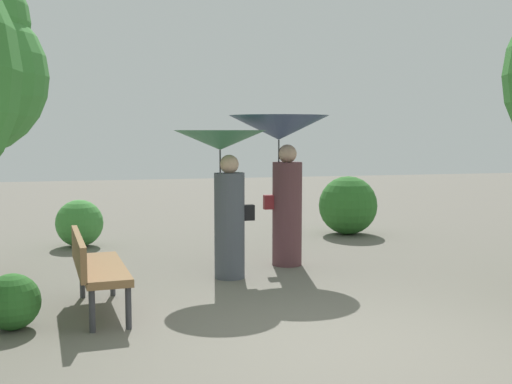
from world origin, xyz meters
TOP-DOWN VIEW (x-y plane):
  - ground_plane at (0.00, 0.00)m, footprint 40.00×40.00m
  - person_left at (-0.55, 2.83)m, footprint 1.18×1.18m
  - person_right at (0.39, 3.42)m, footprint 1.40×1.40m
  - park_bench at (-2.17, 1.60)m, footprint 0.62×1.54m
  - bush_path_left at (-2.42, 5.64)m, footprint 0.77×0.77m
  - bush_path_right at (2.34, 5.75)m, footprint 1.07×1.07m
  - bush_behind_bench at (-2.94, 1.20)m, footprint 0.54×0.54m

SIDE VIEW (x-z plane):
  - ground_plane at x=0.00m, z-range 0.00..0.00m
  - bush_behind_bench at x=-2.94m, z-range 0.00..0.54m
  - bush_path_left at x=-2.42m, z-range 0.00..0.77m
  - park_bench at x=-2.17m, z-range 0.10..0.93m
  - bush_path_right at x=2.34m, z-range 0.00..1.07m
  - person_left at x=-0.55m, z-range 0.42..2.33m
  - person_right at x=0.39m, z-range 0.55..2.66m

